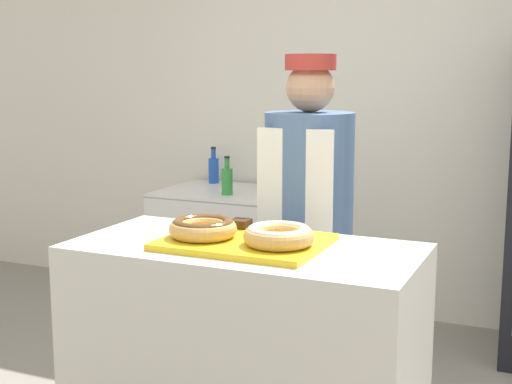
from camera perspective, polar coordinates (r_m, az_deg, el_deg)
The scene contains 13 objects.
wall_back at distance 4.53m, azimuth 10.57°, elevation 6.90°, with size 8.00×0.06×2.70m.
display_counter at distance 2.73m, azimuth -0.88°, elevation -13.79°, with size 1.27×0.62×0.93m.
serving_tray at distance 2.58m, azimuth -0.91°, elevation -4.02°, with size 0.57×0.44×0.02m.
donut_chocolate_glaze at distance 2.60m, azimuth -4.27°, elevation -2.82°, with size 0.25×0.25×0.07m.
donut_light_glaze at distance 2.48m, azimuth 1.83°, elevation -3.43°, with size 0.25×0.25×0.07m.
brownie_back_left at distance 2.76m, azimuth -1.25°, elevation -2.53°, with size 0.07×0.07×0.03m.
brownie_back_right at distance 2.69m, azimuth 2.41°, elevation -2.87°, with size 0.07×0.07×0.03m.
baker_person at distance 3.21m, azimuth 4.24°, elevation -3.06°, with size 0.40×0.40×1.63m.
chest_freezer at distance 4.61m, azimuth -2.11°, elevation -4.76°, with size 0.86×0.67×0.80m.
bottle_blue at distance 4.83m, azimuth -3.41°, elevation 1.84°, with size 0.07×0.07×0.25m.
bottle_green at distance 4.37m, azimuth -2.33°, elevation 0.98°, with size 0.07×0.07×0.24m.
bottle_orange at distance 4.36m, azimuth 1.27°, elevation 1.00°, with size 0.08×0.08×0.24m.
bottle_blue_b at distance 4.53m, azimuth 1.80°, elevation 1.29°, with size 0.08×0.08×0.24m.
Camera 1 is at (1.06, -2.28, 1.55)m, focal length 50.00 mm.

